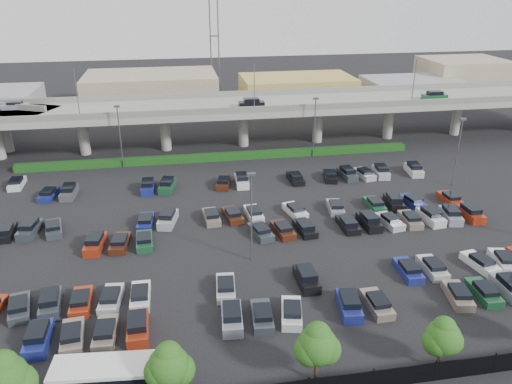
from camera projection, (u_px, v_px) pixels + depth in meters
ground at (241, 227)px, 62.22m from camera, size 280.00×280.00×0.00m
overpass at (214, 110)px, 88.31m from camera, size 150.00×13.00×15.80m
hedge at (220, 157)px, 84.60m from camera, size 66.00×1.60×1.10m
tree_row at (301, 347)px, 36.95m from camera, size 65.07×3.66×5.94m
shuttle_bus at (107, 377)px, 37.08m from camera, size 8.27×3.46×2.59m
parked_cars at (256, 238)px, 58.40m from camera, size 62.81×41.56×1.67m
light_poles at (205, 177)px, 60.90m from camera, size 66.90×48.38×10.30m
distant_buildings at (256, 90)px, 118.50m from camera, size 138.00×24.00×9.00m
comm_tower at (214, 33)px, 123.48m from camera, size 2.40×2.40×30.00m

